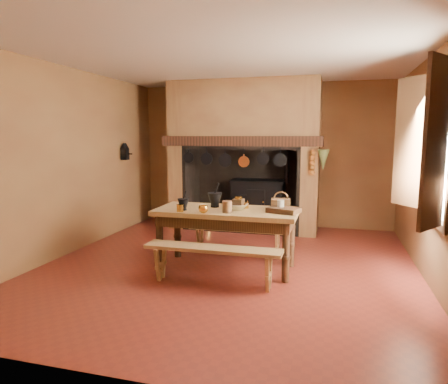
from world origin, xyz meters
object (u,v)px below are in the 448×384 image
at_px(work_table, 226,219).
at_px(wicker_basket, 281,203).
at_px(mixing_bowl, 236,206).
at_px(coffee_grinder, 239,203).
at_px(bench_front, 213,256).
at_px(iron_range, 258,203).

height_order(work_table, wicker_basket, wicker_basket).
bearing_deg(mixing_bowl, coffee_grinder, 74.93).
bearing_deg(bench_front, coffee_grinder, 78.83).
bearing_deg(work_table, bench_front, -90.00).
bearing_deg(coffee_grinder, mixing_bowl, -95.85).
bearing_deg(bench_front, work_table, 90.00).
distance_m(coffee_grinder, wicker_basket, 0.56).
distance_m(bench_front, mixing_bowl, 0.84).
height_order(iron_range, work_table, iron_range).
distance_m(mixing_bowl, wicker_basket, 0.59).
bearing_deg(wicker_basket, mixing_bowl, -170.68).
height_order(iron_range, wicker_basket, iron_range).
bearing_deg(wicker_basket, bench_front, -136.47).
xyz_separation_m(iron_range, mixing_bowl, (0.17, -2.55, 0.37)).
bearing_deg(bench_front, mixing_bowl, 79.22).
distance_m(work_table, bench_front, 0.72).
bearing_deg(coffee_grinder, bench_front, -91.95).
distance_m(bench_front, wicker_basket, 1.20).
xyz_separation_m(work_table, mixing_bowl, (0.13, 0.03, 0.17)).
xyz_separation_m(coffee_grinder, wicker_basket, (0.55, 0.09, 0.00)).
height_order(work_table, bench_front, work_table).
xyz_separation_m(iron_range, coffee_grinder, (0.18, -2.48, 0.40)).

